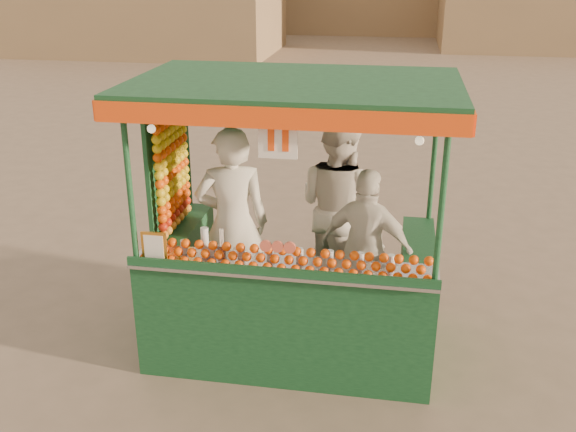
% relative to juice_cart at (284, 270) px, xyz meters
% --- Properties ---
extents(ground, '(90.00, 90.00, 0.00)m').
position_rel_juice_cart_xyz_m(ground, '(-0.01, 0.13, -0.85)').
color(ground, '#6B5B4C').
rests_on(ground, ground).
extents(juice_cart, '(2.90, 1.88, 2.63)m').
position_rel_juice_cart_xyz_m(juice_cart, '(0.00, 0.00, 0.00)').
color(juice_cart, '#0F381E').
rests_on(juice_cart, ground).
extents(vendor_left, '(0.79, 0.62, 1.90)m').
position_rel_juice_cart_xyz_m(vendor_left, '(-0.52, 0.08, 0.40)').
color(vendor_left, beige).
rests_on(vendor_left, ground).
extents(vendor_middle, '(1.16, 1.11, 1.89)m').
position_rel_juice_cart_xyz_m(vendor_middle, '(0.43, 0.74, 0.40)').
color(vendor_middle, silver).
rests_on(vendor_middle, ground).
extents(vendor_right, '(0.97, 0.61, 1.55)m').
position_rel_juice_cart_xyz_m(vendor_right, '(0.76, 0.13, 0.23)').
color(vendor_right, silver).
rests_on(vendor_right, ground).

